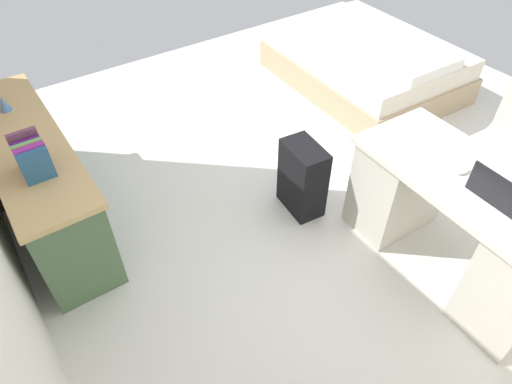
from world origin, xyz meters
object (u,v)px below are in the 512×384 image
object	(u,v)px
suitcase_black	(302,178)
figurine_small	(3,104)
desk	(456,223)
credenza	(40,181)
laptop	(498,194)
office_chair	(511,153)
computer_mouse	(462,170)
bed	(365,63)

from	to	relation	value
suitcase_black	figurine_small	bearing A→B (deg)	55.62
desk	credenza	xyz separation A→B (m)	(1.96, 2.06, -0.02)
desk	laptop	xyz separation A→B (m)	(-0.16, 0.05, 0.41)
suitcase_black	laptop	xyz separation A→B (m)	(-1.15, -0.39, 0.52)
office_chair	computer_mouse	bearing A→B (deg)	97.35
credenza	computer_mouse	world-z (taller)	computer_mouse
bed	suitcase_black	distance (m)	2.06
credenza	computer_mouse	size ratio (longest dim) A/B	18.00
credenza	figurine_small	world-z (taller)	figurine_small
office_chair	laptop	distance (m)	1.10
desk	computer_mouse	xyz separation A→B (m)	(0.10, -0.00, 0.38)
credenza	suitcase_black	world-z (taller)	credenza
desk	office_chair	world-z (taller)	office_chair
desk	computer_mouse	world-z (taller)	computer_mouse
bed	office_chair	bearing A→B (deg)	168.14
computer_mouse	laptop	bearing A→B (deg)	170.98
suitcase_black	laptop	distance (m)	1.32
credenza	laptop	bearing A→B (deg)	-136.61
desk	bed	world-z (taller)	desk
desk	figurine_small	world-z (taller)	figurine_small
bed	figurine_small	world-z (taller)	figurine_small
desk	office_chair	bearing A→B (deg)	-76.85
office_chair	laptop	bearing A→B (deg)	111.31
bed	laptop	size ratio (longest dim) A/B	6.14
desk	office_chair	size ratio (longest dim) A/B	1.56
credenza	bed	xyz separation A→B (m)	(0.12, -3.36, -0.13)
computer_mouse	desk	bearing A→B (deg)	-177.98
credenza	figurine_small	size ratio (longest dim) A/B	16.36
desk	credenza	distance (m)	2.84
computer_mouse	office_chair	bearing A→B (deg)	-80.02
suitcase_black	laptop	bearing A→B (deg)	-154.81
desk	bed	xyz separation A→B (m)	(2.08, -1.30, -0.15)
credenza	bed	world-z (taller)	credenza
office_chair	laptop	world-z (taller)	laptop
office_chair	computer_mouse	xyz separation A→B (m)	(-0.12, 0.91, 0.35)
suitcase_black	computer_mouse	bearing A→B (deg)	-147.08
credenza	suitcase_black	distance (m)	1.88
office_chair	computer_mouse	world-z (taller)	office_chair
bed	suitcase_black	bearing A→B (deg)	122.06
credenza	suitcase_black	xyz separation A→B (m)	(-0.97, -1.61, -0.08)
laptop	figurine_small	bearing A→B (deg)	38.38
suitcase_black	credenza	bearing A→B (deg)	65.16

